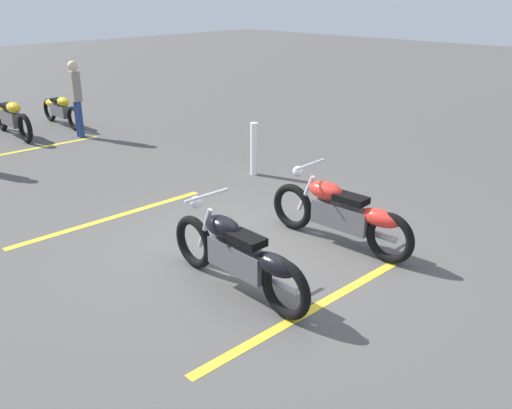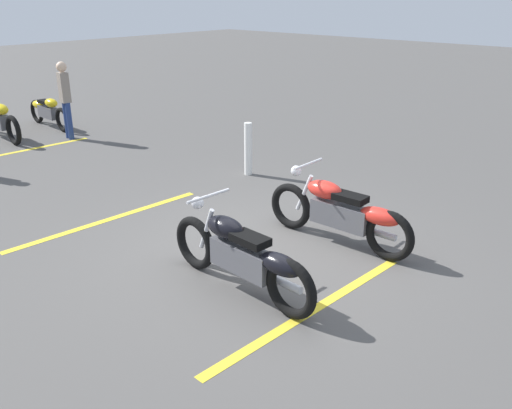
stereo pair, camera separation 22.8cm
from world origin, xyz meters
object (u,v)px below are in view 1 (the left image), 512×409
(motorcycle_bright_foreground, at_px, (342,213))
(bystander_secondary, at_px, (76,95))
(motorcycle_dark_foreground, at_px, (239,255))
(motorcycle_row_left, at_px, (11,117))
(motorcycle_row_far_left, at_px, (60,109))
(bollard_post, at_px, (254,149))

(motorcycle_bright_foreground, xyz_separation_m, bystander_secondary, (7.80, -0.58, 0.51))
(motorcycle_dark_foreground, height_order, motorcycle_row_left, motorcycle_dark_foreground)
(motorcycle_bright_foreground, bearing_deg, motorcycle_row_far_left, -6.39)
(motorcycle_bright_foreground, bearing_deg, bystander_secondary, -5.39)
(motorcycle_row_left, xyz_separation_m, bystander_secondary, (-1.21, -1.05, 0.51))
(motorcycle_bright_foreground, relative_size, bollard_post, 2.29)
(bystander_secondary, bearing_deg, motorcycle_row_left, 140.68)
(motorcycle_dark_foreground, bearing_deg, bystander_secondary, -14.02)
(motorcycle_row_far_left, bearing_deg, motorcycle_row_left, -78.45)
(bystander_secondary, bearing_deg, motorcycle_bright_foreground, -84.49)
(motorcycle_row_left, height_order, bystander_secondary, bystander_secondary)
(motorcycle_row_far_left, xyz_separation_m, motorcycle_row_left, (-0.20, 1.32, 0.05))
(motorcycle_bright_foreground, bearing_deg, motorcycle_row_left, 1.86)
(motorcycle_bright_foreground, xyz_separation_m, bollard_post, (2.95, -1.38, 0.02))
(motorcycle_row_left, height_order, bollard_post, bollard_post)
(motorcycle_row_far_left, relative_size, bystander_secondary, 1.13)
(motorcycle_dark_foreground, xyz_separation_m, motorcycle_row_far_left, (9.09, -2.64, -0.06))
(bystander_secondary, relative_size, bollard_post, 1.78)
(motorcycle_row_far_left, bearing_deg, bystander_secondary, -7.64)
(motorcycle_row_far_left, distance_m, bystander_secondary, 1.54)
(motorcycle_bright_foreground, relative_size, motorcycle_row_left, 1.01)
(motorcycle_dark_foreground, xyz_separation_m, motorcycle_row_left, (8.90, -1.32, -0.01))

